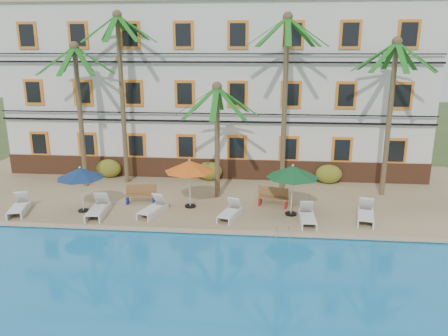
# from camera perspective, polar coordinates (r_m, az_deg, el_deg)

# --- Properties ---
(ground) EXTENTS (100.00, 100.00, 0.00)m
(ground) POSITION_cam_1_polar(r_m,az_deg,el_deg) (19.65, -4.12, -7.88)
(ground) COLOR #384C23
(ground) RESTS_ON ground
(pool_deck) EXTENTS (30.00, 12.00, 0.25)m
(pool_deck) POSITION_cam_1_polar(r_m,az_deg,el_deg) (24.23, -2.20, -2.96)
(pool_deck) COLOR tan
(pool_deck) RESTS_ON ground
(swimming_pool) EXTENTS (26.00, 12.00, 0.20)m
(swimming_pool) POSITION_cam_1_polar(r_m,az_deg,el_deg) (13.58, -9.23, -19.11)
(swimming_pool) COLOR #1981C2
(swimming_pool) RESTS_ON ground
(pool_coping) EXTENTS (30.00, 0.35, 0.06)m
(pool_coping) POSITION_cam_1_polar(r_m,az_deg,el_deg) (18.72, -4.59, -8.17)
(pool_coping) COLOR tan
(pool_coping) RESTS_ON pool_deck
(hotel_building) EXTENTS (25.40, 6.44, 10.22)m
(hotel_building) POSITION_cam_1_polar(r_m,az_deg,el_deg) (28.04, -0.96, 10.53)
(hotel_building) COLOR silver
(hotel_building) RESTS_ON pool_deck
(palm_a) EXTENTS (4.15, 4.15, 7.85)m
(palm_a) POSITION_cam_1_polar(r_m,az_deg,el_deg) (24.89, -18.47, 8.93)
(palm_a) COLOR brown
(palm_a) RESTS_ON pool_deck
(palm_b) EXTENTS (4.15, 4.15, 9.44)m
(palm_b) POSITION_cam_1_polar(r_m,az_deg,el_deg) (24.90, -13.31, 11.40)
(palm_b) COLOR brown
(palm_b) RESTS_ON pool_deck
(palm_c) EXTENTS (4.15, 4.15, 5.93)m
(palm_c) POSITION_cam_1_polar(r_m,az_deg,el_deg) (21.92, -0.90, 5.92)
(palm_c) COLOR brown
(palm_c) RESTS_ON pool_deck
(palm_d) EXTENTS (4.15, 4.15, 9.23)m
(palm_d) POSITION_cam_1_polar(r_m,az_deg,el_deg) (22.75, 8.02, 11.01)
(palm_d) COLOR brown
(palm_d) RESTS_ON pool_deck
(palm_e) EXTENTS (4.15, 4.15, 8.06)m
(palm_e) POSITION_cam_1_polar(r_m,az_deg,el_deg) (23.59, 21.03, 8.68)
(palm_e) COLOR brown
(palm_e) RESTS_ON pool_deck
(shrub_left) EXTENTS (1.50, 0.90, 1.10)m
(shrub_left) POSITION_cam_1_polar(r_m,az_deg,el_deg) (26.99, -14.82, -0.05)
(shrub_left) COLOR #2E5819
(shrub_left) RESTS_ON pool_deck
(shrub_mid) EXTENTS (1.50, 0.90, 1.10)m
(shrub_mid) POSITION_cam_1_polar(r_m,az_deg,el_deg) (25.56, -1.91, -0.39)
(shrub_mid) COLOR #2E5819
(shrub_mid) RESTS_ON pool_deck
(shrub_right) EXTENTS (1.50, 0.90, 1.10)m
(shrub_right) POSITION_cam_1_polar(r_m,az_deg,el_deg) (25.63, 13.52, -0.78)
(shrub_right) COLOR #2E5819
(shrub_right) RESTS_ON pool_deck
(umbrella_blue) EXTENTS (2.20, 2.20, 2.21)m
(umbrella_blue) POSITION_cam_1_polar(r_m,az_deg,el_deg) (21.37, -18.27, -0.66)
(umbrella_blue) COLOR black
(umbrella_blue) RESTS_ON pool_deck
(umbrella_red) EXTENTS (2.41, 2.41, 2.42)m
(umbrella_red) POSITION_cam_1_polar(r_m,az_deg,el_deg) (20.87, -4.53, 0.23)
(umbrella_red) COLOR black
(umbrella_red) RESTS_ON pool_deck
(umbrella_green) EXTENTS (2.43, 2.43, 2.43)m
(umbrella_green) POSITION_cam_1_polar(r_m,az_deg,el_deg) (20.05, 8.95, -0.51)
(umbrella_green) COLOR black
(umbrella_green) RESTS_ON pool_deck
(lounger_a) EXTENTS (1.16, 2.02, 0.90)m
(lounger_a) POSITION_cam_1_polar(r_m,az_deg,el_deg) (22.76, -25.17, -4.60)
(lounger_a) COLOR silver
(lounger_a) RESTS_ON pool_deck
(lounger_b) EXTENTS (0.89, 2.07, 0.95)m
(lounger_b) POSITION_cam_1_polar(r_m,az_deg,el_deg) (21.14, -16.10, -5.13)
(lounger_b) COLOR silver
(lounger_b) RESTS_ON pool_deck
(lounger_c) EXTENTS (1.17, 1.96, 0.87)m
(lounger_c) POSITION_cam_1_polar(r_m,az_deg,el_deg) (20.70, -9.23, -5.22)
(lounger_c) COLOR silver
(lounger_c) RESTS_ON pool_deck
(lounger_d) EXTENTS (1.10, 1.87, 0.83)m
(lounger_d) POSITION_cam_1_polar(r_m,az_deg,el_deg) (20.02, 0.81, -5.77)
(lounger_d) COLOR silver
(lounger_d) RESTS_ON pool_deck
(lounger_e) EXTENTS (0.68, 1.84, 0.87)m
(lounger_e) POSITION_cam_1_polar(r_m,az_deg,el_deg) (19.83, 10.83, -6.24)
(lounger_e) COLOR silver
(lounger_e) RESTS_ON pool_deck
(lounger_f) EXTENTS (1.07, 2.05, 0.92)m
(lounger_f) POSITION_cam_1_polar(r_m,az_deg,el_deg) (20.73, 18.02, -5.73)
(lounger_f) COLOR silver
(lounger_f) RESTS_ON pool_deck
(bench_left) EXTENTS (1.55, 0.66, 0.93)m
(bench_left) POSITION_cam_1_polar(r_m,az_deg,el_deg) (22.20, -10.84, -3.35)
(bench_left) COLOR olive
(bench_left) RESTS_ON pool_deck
(bench_right) EXTENTS (1.57, 0.83, 0.93)m
(bench_right) POSITION_cam_1_polar(r_m,az_deg,el_deg) (21.55, 6.49, -3.75)
(bench_right) COLOR olive
(bench_right) RESTS_ON pool_deck
(pool_ladder) EXTENTS (0.54, 0.74, 0.74)m
(pool_ladder) POSITION_cam_1_polar(r_m,az_deg,el_deg) (18.41, 7.66, -8.80)
(pool_ladder) COLOR silver
(pool_ladder) RESTS_ON ground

